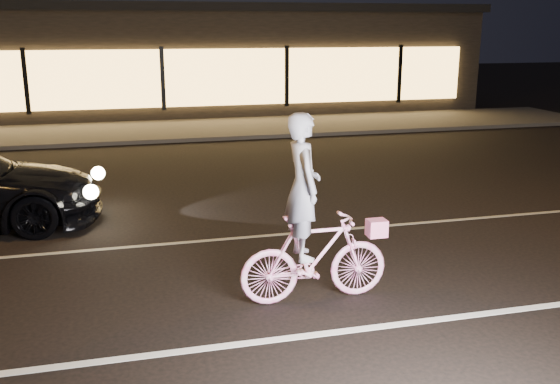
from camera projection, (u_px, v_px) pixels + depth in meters
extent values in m
plane|color=black|center=(248.00, 287.00, 8.35)|extent=(90.00, 90.00, 0.00)
cube|color=silver|center=(274.00, 340.00, 6.94)|extent=(60.00, 0.12, 0.01)
cube|color=gray|center=(223.00, 239.00, 10.22)|extent=(60.00, 0.10, 0.01)
cube|color=#383533|center=(169.00, 130.00, 20.50)|extent=(30.00, 4.00, 0.12)
cube|color=black|center=(155.00, 61.00, 25.61)|extent=(25.00, 8.00, 4.00)
cube|color=black|center=(152.00, 9.00, 25.08)|extent=(25.40, 8.40, 0.30)
cube|color=#FFBA59|center=(162.00, 78.00, 21.88)|extent=(23.00, 0.15, 2.00)
cube|color=black|center=(26.00, 81.00, 20.73)|extent=(0.15, 0.08, 2.20)
cube|color=black|center=(163.00, 79.00, 21.80)|extent=(0.15, 0.08, 2.20)
cube|color=black|center=(287.00, 76.00, 22.88)|extent=(0.15, 0.08, 2.20)
cube|color=black|center=(400.00, 74.00, 23.96)|extent=(0.15, 0.08, 2.20)
imported|color=#FF39A9|center=(315.00, 258.00, 7.82)|extent=(1.92, 0.54, 1.15)
imported|color=white|center=(303.00, 187.00, 7.54)|extent=(0.43, 0.66, 1.81)
cube|color=pink|center=(377.00, 228.00, 7.93)|extent=(0.24, 0.20, 0.22)
sphere|color=#FFF2BF|center=(98.00, 173.00, 11.75)|extent=(0.25, 0.25, 0.25)
sphere|color=#FFF2BF|center=(91.00, 192.00, 10.43)|extent=(0.25, 0.25, 0.25)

